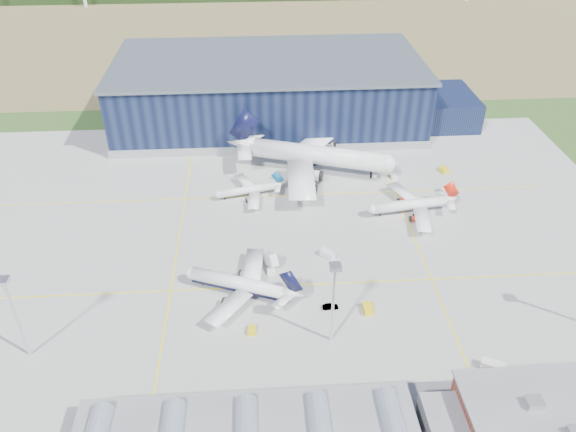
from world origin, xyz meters
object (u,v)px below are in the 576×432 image
(airliner_regional, at_px, (247,186))
(airliner_navy, at_px, (238,277))
(gse_cart_b, at_px, (374,175))
(airliner_red, at_px, (410,200))
(light_mast_west, at_px, (12,306))
(gse_van_b, at_px, (327,254))
(airstair, at_px, (271,262))
(airliner_widebody, at_px, (318,146))
(hangar, at_px, (275,94))
(car_a, at_px, (513,377))
(gse_tug_c, at_px, (444,170))
(gse_cart_a, at_px, (394,177))
(car_b, at_px, (330,307))
(light_mast_center, at_px, (334,291))
(gse_tug_b, at_px, (252,330))
(gse_van_a, at_px, (493,366))
(gse_tug_a, at_px, (368,309))

(airliner_regional, bearing_deg, airliner_navy, 74.24)
(gse_cart_b, bearing_deg, airliner_red, -130.89)
(light_mast_west, relative_size, gse_van_b, 5.29)
(airliner_regional, height_order, airstair, airliner_regional)
(airliner_widebody, bearing_deg, airliner_red, -28.86)
(hangar, bearing_deg, car_a, -71.80)
(gse_van_b, bearing_deg, car_a, -93.80)
(gse_tug_c, bearing_deg, gse_cart_a, 172.95)
(airliner_widebody, distance_m, car_b, 70.73)
(airliner_navy, bearing_deg, gse_cart_a, -112.43)
(gse_cart_a, bearing_deg, light_mast_center, -119.89)
(airliner_widebody, bearing_deg, gse_tug_c, 14.40)
(light_mast_west, bearing_deg, hangar, 63.29)
(airstair, distance_m, car_b, 22.75)
(light_mast_center, xyz_separation_m, gse_tug_b, (-18.72, 3.73, -14.82))
(airliner_red, xyz_separation_m, airliner_widebody, (-26.10, 28.57, 5.02))
(hangar, distance_m, light_mast_west, 139.77)
(gse_van_b, height_order, car_b, gse_van_b)
(light_mast_center, bearing_deg, airliner_red, 58.71)
(gse_van_a, height_order, airstair, airstair)
(airliner_widebody, xyz_separation_m, car_b, (-4.28, -69.99, -9.33))
(light_mast_center, distance_m, gse_van_b, 34.79)
(airliner_regional, distance_m, gse_cart_a, 51.95)
(hangar, distance_m, airstair, 97.32)
(airliner_regional, relative_size, gse_tug_a, 6.30)
(airliner_widebody, relative_size, gse_van_a, 11.95)
(car_a, bearing_deg, gse_van_a, 43.86)
(light_mast_west, relative_size, airliner_widebody, 0.38)
(airliner_red, height_order, gse_cart_b, airliner_red)
(airliner_navy, xyz_separation_m, airliner_widebody, (27.55, 62.57, 4.62))
(hangar, height_order, airliner_widebody, hangar)
(gse_cart_b, distance_m, car_b, 69.32)
(gse_tug_a, distance_m, car_b, 9.48)
(hangar, xyz_separation_m, gse_tug_b, (-11.53, -121.07, -11.00))
(airliner_red, bearing_deg, gse_cart_b, -82.21)
(hangar, relative_size, car_b, 36.15)
(gse_van_b, bearing_deg, gse_tug_c, 2.33)
(airliner_regional, relative_size, gse_van_b, 5.52)
(airliner_widebody, distance_m, gse_cart_b, 22.30)
(gse_tug_c, height_order, car_a, gse_tug_c)
(gse_van_a, bearing_deg, gse_tug_c, 18.54)
(airliner_regional, height_order, gse_tug_c, airliner_regional)
(light_mast_center, height_order, airliner_widebody, light_mast_center)
(gse_cart_a, relative_size, car_a, 0.81)
(light_mast_center, relative_size, airliner_regional, 0.96)
(gse_van_a, relative_size, gse_van_b, 1.18)
(gse_tug_c, height_order, airstair, airstair)
(airliner_red, bearing_deg, light_mast_west, 19.56)
(light_mast_center, distance_m, car_b, 18.21)
(gse_van_b, distance_m, car_a, 57.84)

